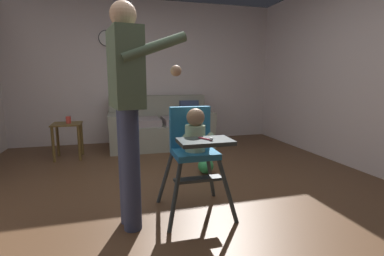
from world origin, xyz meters
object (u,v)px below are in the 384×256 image
Objects in this scene: sippy_cup at (68,120)px; wall_clock at (107,38)px; adult_standing at (128,105)px; side_table at (67,133)px; couch at (161,127)px; toy_ball at (206,166)px; high_chair at (194,141)px.

sippy_cup is 1.65m from wall_clock.
side_table is (-0.78, 2.22, -0.59)m from adult_standing.
couch is 1.63m from toy_ball.
sippy_cup is (-1.41, -0.40, 0.24)m from couch.
sippy_cup is at bearing -148.78° from high_chair.
toy_ball is 2.14m from sippy_cup.
high_chair is (-0.11, -2.53, 0.30)m from couch.
couch is 1.48m from sippy_cup.
sippy_cup is (-1.30, 2.13, -0.07)m from high_chair.
side_table is at bearing 100.11° from adult_standing.
wall_clock is (-0.83, 0.48, 1.51)m from couch.
toy_ball is at bearing 156.29° from high_chair.
wall_clock is at bearing -119.79° from couch.
side_table is 1.90× the size of wall_clock.
sippy_cup reaches higher than side_table.
side_table is 1.81m from wall_clock.
couch is 2.78m from adult_standing.
toy_ball is at bearing 37.99° from adult_standing.
toy_ball is 0.38× the size of side_table.
adult_standing is at bearing -70.72° from side_table.
sippy_cup reaches higher than toy_ball.
side_table is at bearing 145.61° from toy_ball.
high_chair is at bearing -58.18° from side_table.
couch is 6.27× the size of wall_clock.
toy_ball is (0.41, 0.94, -0.54)m from high_chair.
wall_clock reaches higher than high_chair.
adult_standing is 1.66m from toy_ball.
toy_ball is (0.30, -1.59, -0.24)m from couch.
adult_standing reaches higher than sippy_cup.
side_table is at bearing -74.37° from couch.
wall_clock is at bearing 56.78° from sippy_cup.
side_table is 0.19m from sippy_cup.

